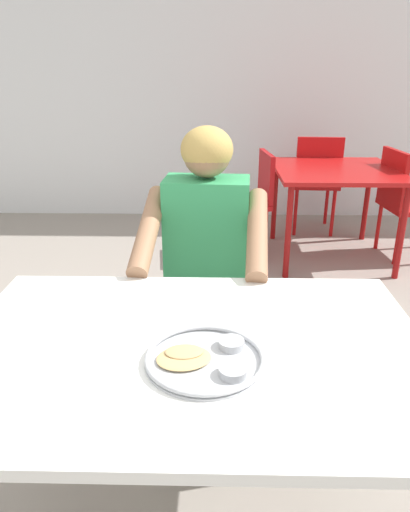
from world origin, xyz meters
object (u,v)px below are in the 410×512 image
at_px(chair_red_far, 316,178).
at_px(chair_foreground, 209,283).
at_px(table_background_red, 335,178).
at_px(diner_foreground, 205,255).
at_px(chair_red_left, 251,196).
at_px(chair_red_right, 404,198).
at_px(table_foreground, 191,367).
at_px(thali_tray, 205,358).

bearing_deg(chair_red_far, chair_foreground, -112.92).
bearing_deg(table_background_red, diner_foreground, -117.88).
distance_m(chair_red_left, chair_red_far, 0.84).
height_order(chair_foreground, table_background_red, chair_foreground).
bearing_deg(chair_red_right, chair_foreground, -133.01).
bearing_deg(table_foreground, chair_red_right, 58.74).
distance_m(thali_tray, chair_red_right, 3.02).
xyz_separation_m(table_background_red, chair_red_left, (-0.64, 0.02, -0.15)).
bearing_deg(chair_red_left, diner_foreground, -99.89).
distance_m(table_background_red, chair_red_left, 0.66).
distance_m(thali_tray, chair_foreground, 1.03).
xyz_separation_m(chair_red_left, chair_red_right, (1.20, 0.00, -0.01)).
height_order(table_foreground, chair_foreground, chair_foreground).
distance_m(chair_foreground, chair_red_far, 2.37).
relative_size(chair_foreground, chair_red_left, 1.06).
xyz_separation_m(chair_red_right, chair_red_far, (-0.58, 0.57, 0.03)).
bearing_deg(chair_red_far, chair_red_right, -44.78).
bearing_deg(thali_tray, diner_foreground, 91.46).
height_order(chair_red_left, chair_red_right, chair_red_right).
xyz_separation_m(diner_foreground, chair_red_left, (0.32, 1.83, -0.24)).
distance_m(thali_tray, table_background_red, 2.75).
relative_size(table_foreground, diner_foreground, 1.02).
xyz_separation_m(table_foreground, chair_red_left, (0.34, 2.53, -0.19)).
height_order(thali_tray, chair_red_right, chair_red_right).
bearing_deg(table_background_red, chair_foreground, -120.76).
bearing_deg(chair_red_far, table_background_red, -87.95).
xyz_separation_m(table_foreground, table_background_red, (0.98, 2.51, -0.04)).
xyz_separation_m(chair_red_left, chair_red_far, (0.62, 0.57, 0.02)).
xyz_separation_m(thali_tray, chair_red_right, (1.50, 2.61, -0.28)).
bearing_deg(chair_red_left, chair_foreground, -100.78).
height_order(table_foreground, chair_red_right, chair_red_right).
height_order(chair_red_right, chair_red_far, chair_red_far).
relative_size(diner_foreground, chair_red_left, 1.48).
bearing_deg(table_background_red, table_foreground, -111.32).
distance_m(table_foreground, chair_foreground, 0.94).
relative_size(table_background_red, chair_red_far, 1.08).
relative_size(thali_tray, table_background_red, 0.31).
bearing_deg(chair_red_right, thali_tray, -119.83).
bearing_deg(diner_foreground, thali_tray, -88.54).
bearing_deg(table_foreground, table_background_red, 68.68).
bearing_deg(table_foreground, chair_foreground, 87.92).
height_order(diner_foreground, chair_red_far, diner_foreground).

